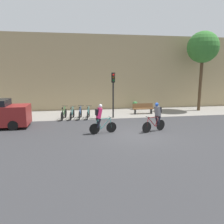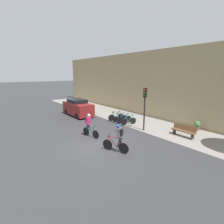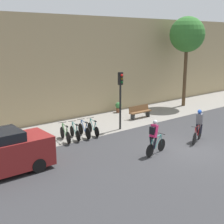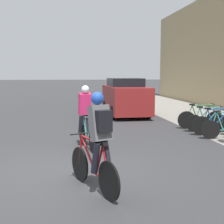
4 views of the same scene
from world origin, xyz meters
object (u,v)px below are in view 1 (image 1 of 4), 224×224
Objects in this scene: parked_bike_2 at (80,113)px; traffic_light_pole at (113,87)px; cyclist_grey at (156,116)px; potted_plant at (135,105)px; cyclist_pink at (100,118)px; parked_bike_3 at (88,113)px; parked_bike_1 at (72,114)px; parked_bike_0 at (64,114)px; bench at (143,108)px.

traffic_light_pole is (2.59, -0.13, 2.06)m from parked_bike_2.
cyclist_grey is 7.97m from potted_plant.
potted_plant is (4.30, 7.88, -0.51)m from cyclist_pink.
parked_bike_3 is 2.02× the size of potted_plant.
parked_bike_3 is at bearing 130.52° from cyclist_grey.
cyclist_grey is 6.86m from parked_bike_1.
traffic_light_pole reaches higher than cyclist_grey.
parked_bike_3 is at bearing -0.05° from parked_bike_2.
parked_bike_0 is at bearing 141.78° from cyclist_grey.
cyclist_pink reaches higher than bench.
cyclist_pink is at bearing -109.36° from traffic_light_pole.
traffic_light_pole is 1.94× the size of bench.
cyclist_pink is 8.99m from potted_plant.
cyclist_grey is at bearing -96.21° from potted_plant.
parked_bike_0 is at bearing 178.03° from traffic_light_pole.
cyclist_pink is at bearing -84.59° from parked_bike_3.
cyclist_pink is 3.44m from cyclist_grey.
parked_bike_3 is (0.63, -0.00, -0.02)m from parked_bike_2.
parked_bike_2 is at bearing 177.07° from traffic_light_pole.
cyclist_pink is 0.96× the size of bench.
parked_bike_0 is at bearing -152.90° from potted_plant.
traffic_light_pole is at bearing -128.24° from potted_plant.
parked_bike_0 is at bearing 117.15° from cyclist_pink.
bench is at bearing 9.50° from parked_bike_0.
traffic_light_pole is at bearing -2.35° from parked_bike_1.
traffic_light_pole reaches higher than parked_bike_1.
cyclist_grey is 5.98m from parked_bike_3.
cyclist_grey reaches higher than cyclist_pink.
parked_bike_1 is at bearing -0.01° from parked_bike_0.
parked_bike_2 is at bearing 134.80° from cyclist_grey.
parked_bike_1 is 6.18m from bench.
traffic_light_pole is at bearing 113.47° from cyclist_grey.
cyclist_pink is at bearing -69.52° from parked_bike_1.
parked_bike_0 is (-5.75, 4.53, -0.54)m from cyclist_grey.
cyclist_grey is 0.97× the size of bench.
parked_bike_3 is 2.86m from traffic_light_pole.
parked_bike_3 is (1.25, -0.00, -0.01)m from parked_bike_1.
cyclist_pink is 1.11× the size of parked_bike_1.
potted_plant is (-0.09, 2.26, -0.04)m from bench.
cyclist_grey is at bearing -41.47° from parked_bike_1.
parked_bike_2 is at bearing -168.37° from bench.
parked_bike_0 is at bearing 179.99° from parked_bike_1.
traffic_light_pole is (-1.91, 4.40, 1.51)m from cyclist_grey.
parked_bike_1 is 3.83m from traffic_light_pole.
parked_bike_1 is at bearing -179.98° from parked_bike_2.
traffic_light_pole is 4.54× the size of potted_plant.
cyclist_grey is 5.02m from traffic_light_pole.
parked_bike_2 is at bearing 103.17° from cyclist_pink.
cyclist_grey is at bearing -66.53° from traffic_light_pole.
parked_bike_2 is 2.13× the size of potted_plant.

